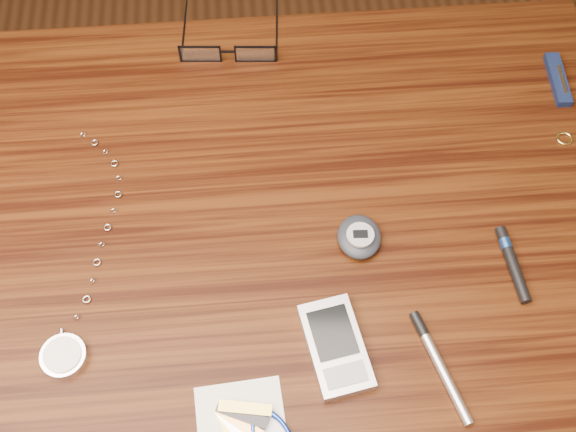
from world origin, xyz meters
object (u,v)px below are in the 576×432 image
Objects in this scene: pocket_watch at (66,347)px; pocket_knife at (558,79)px; desk at (241,273)px; pda_phone at (336,346)px; silver_pen at (436,358)px; eyeglasses at (228,50)px; pedometer at (359,237)px.

pocket_watch is 3.73× the size of pocket_knife.
pda_phone reaches higher than desk.
pocket_watch is at bearing -146.17° from desk.
pocket_watch reaches higher than silver_pen.
pocket_watch is 0.70m from pocket_knife.
pocket_knife reaches higher than silver_pen.
eyeglasses is 0.33m from pedometer.
pedometer reaches higher than pda_phone.
pocket_knife is (0.44, 0.20, 0.11)m from desk.
desk is 16.29× the size of pedometer.
pedometer is (0.33, 0.11, 0.00)m from pocket_watch.
silver_pen is at bearing -122.16° from pocket_knife.
pocket_watch is at bearing 175.65° from pda_phone.
pda_phone is 1.34× the size of pocket_knife.
pocket_knife is at bearing 27.48° from pocket_watch.
pocket_knife is at bearing 36.49° from pedometer.
desk is 0.25m from pocket_watch.
pocket_knife reaches higher than desk.
desk is 8.66× the size of pda_phone.
silver_pen is at bearing -66.81° from pedometer.
desk is 0.30m from eyeglasses.
pda_phone is 0.11m from silver_pen.
desk is 3.10× the size of pocket_watch.
pedometer is 0.48× the size of silver_pen.
silver_pen is at bearing -10.79° from pda_phone.
pda_phone is at bearing -134.10° from pocket_knife.
pedometer reaches higher than silver_pen.
desk is at bearing 33.83° from pocket_watch.
silver_pen is (0.39, -0.04, -0.00)m from pocket_watch.
pda_phone is (0.10, -0.15, 0.11)m from desk.
desk is 0.49m from pocket_knife.
pda_phone is at bearing -76.90° from eyeglasses.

